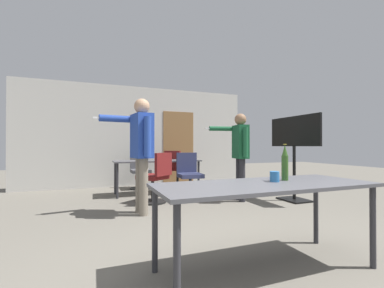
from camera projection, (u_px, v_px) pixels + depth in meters
The scene contains 12 objects.
back_wall at pixel (141, 136), 7.02m from camera, with size 6.10×0.12×2.68m.
conference_table_near at pixel (266, 191), 2.21m from camera, with size 1.92×0.74×0.75m.
conference_table_far at pixel (157, 164), 5.76m from camera, with size 1.91×0.64×0.75m.
tv_screen at pixel (294, 146), 5.03m from camera, with size 0.44×1.29×1.65m.
person_far_watching at pixel (240, 147), 5.00m from camera, with size 0.74×0.65×1.70m.
person_right_polo at pixel (141, 144), 4.03m from camera, with size 0.88×0.66×1.82m.
office_chair_near_pushed at pixel (156, 179), 4.80m from camera, with size 0.67×0.69×0.94m.
office_chair_far_left at pixel (140, 172), 6.46m from camera, with size 0.52×0.55×0.90m.
office_chair_mid_tucked at pixel (189, 177), 5.29m from camera, with size 0.52×0.56×0.93m.
office_chair_far_right at pixel (176, 170), 6.46m from camera, with size 0.69×0.68×0.95m.
beer_bottle at pixel (285, 163), 2.40m from camera, with size 0.06×0.06×0.34m.
drink_cup at pixel (275, 177), 2.30m from camera, with size 0.08×0.08×0.09m.
Camera 1 is at (-1.18, -1.50, 1.07)m, focal length 24.00 mm.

